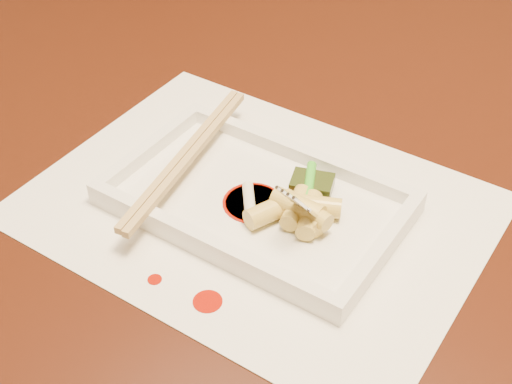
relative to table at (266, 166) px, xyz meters
The scene contains 25 objects.
table is the anchor object (origin of this frame).
placemat 0.21m from the table, 60.36° to the right, with size 0.40×0.30×0.00m, color white.
sauce_splatter_a 0.32m from the table, 66.16° to the right, with size 0.02×0.02×0.00m, color #A11304.
sauce_splatter_b 0.31m from the table, 75.54° to the right, with size 0.01×0.01×0.00m, color #A11304.
plate_base 0.22m from the table, 60.36° to the right, with size 0.26×0.16×0.01m, color white.
plate_rim_far 0.17m from the table, 43.93° to the right, with size 0.26×0.01×0.01m, color white.
plate_rim_near 0.28m from the table, 68.60° to the right, with size 0.26×0.01×0.01m, color white.
plate_rim_left 0.20m from the table, 100.66° to the right, with size 0.01×0.14×0.01m, color white.
plate_rim_right 0.30m from the table, 37.02° to the right, with size 0.01×0.14×0.01m, color white.
veg_piece 0.21m from the table, 43.99° to the right, with size 0.04×0.03×0.01m, color black.
scallion_white 0.24m from the table, 61.83° to the right, with size 0.01×0.01×0.04m, color #EAEACC.
scallion_green 0.23m from the table, 46.76° to the right, with size 0.01×0.01×0.09m, color green.
chopstick_a 0.21m from the table, 86.10° to the right, with size 0.01×0.23×0.01m, color tan.
chopstick_b 0.21m from the table, 83.32° to the right, with size 0.01×0.23×0.01m, color tan.
fork 0.29m from the table, 41.77° to the right, with size 0.09×0.10×0.14m, color silver, non-canonical shape.
sauce_blob_0 0.22m from the table, 61.15° to the right, with size 0.05×0.05×0.00m, color #A11304.
sauce_blob_1 0.22m from the table, 60.99° to the right, with size 0.05×0.05×0.00m, color #A11304.
sauce_blob_2 0.22m from the table, 57.49° to the right, with size 0.04×0.04×0.00m, color #A11304.
rice_cake_0 0.24m from the table, 45.49° to the right, with size 0.02×0.02×0.04m, color #DDCF67.
rice_cake_1 0.24m from the table, 50.45° to the right, with size 0.02×0.02×0.05m, color #DDCF67.
rice_cake_2 0.26m from the table, 48.64° to the right, with size 0.02×0.02×0.05m, color #DDCF67.
rice_cake_3 0.25m from the table, 47.81° to the right, with size 0.02×0.02×0.05m, color #DDCF67.
rice_cake_4 0.25m from the table, 57.21° to the right, with size 0.02×0.02×0.04m, color #DDCF67.
rice_cake_5 0.25m from the table, 50.33° to the right, with size 0.02×0.02×0.05m, color #DDCF67.
rice_cake_6 0.25m from the table, 49.23° to the right, with size 0.02×0.02×0.04m, color #DDCF67.
Camera 1 is at (0.36, -0.57, 1.19)m, focal length 50.00 mm.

